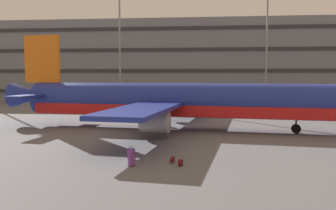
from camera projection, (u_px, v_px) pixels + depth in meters
name	position (u px, v px, depth m)	size (l,w,h in m)	color
ground_plane	(178.00, 127.00, 40.13)	(600.00, 600.00, 0.00)	#5B5B60
terminal_structure	(194.00, 62.00, 85.78)	(169.32, 20.00, 17.59)	slate
airliner	(171.00, 102.00, 38.12)	(37.60, 30.52, 10.11)	navy
light_mast_left	(120.00, 31.00, 71.19)	(1.80, 0.50, 24.88)	gray
light_mast_center_left	(267.00, 37.00, 68.30)	(1.80, 0.50, 21.98)	gray
suitcase_orange	(131.00, 153.00, 24.63)	(0.52, 0.36, 0.82)	#72388C
suitcase_large	(132.00, 160.00, 22.62)	(0.42, 0.44, 0.85)	#72388C
backpack_small	(180.00, 163.00, 22.68)	(0.44, 0.43, 0.52)	maroon
backpack_black	(172.00, 160.00, 23.46)	(0.37, 0.38, 0.53)	maroon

